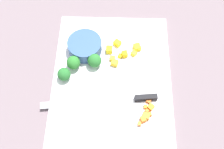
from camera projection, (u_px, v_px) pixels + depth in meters
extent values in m
plane|color=slate|center=(112.00, 78.00, 0.86)|extent=(4.00, 4.00, 0.00)
cube|color=white|center=(112.00, 77.00, 0.86)|extent=(0.45, 0.35, 0.01)
cylinder|color=#335486|center=(85.00, 46.00, 0.88)|extent=(0.11, 0.11, 0.04)
cube|color=silver|center=(72.00, 104.00, 0.81)|extent=(0.04, 0.18, 0.00)
cube|color=black|center=(146.00, 98.00, 0.81)|extent=(0.02, 0.07, 0.02)
cube|color=orange|center=(151.00, 107.00, 0.80)|extent=(0.02, 0.02, 0.01)
cube|color=orange|center=(146.00, 116.00, 0.78)|extent=(0.02, 0.02, 0.01)
cube|color=orange|center=(147.00, 111.00, 0.79)|extent=(0.01, 0.01, 0.01)
cube|color=orange|center=(149.00, 101.00, 0.81)|extent=(0.02, 0.02, 0.01)
cube|color=orange|center=(140.00, 124.00, 0.78)|extent=(0.01, 0.01, 0.01)
cube|color=orange|center=(143.00, 119.00, 0.78)|extent=(0.02, 0.02, 0.01)
cube|color=orange|center=(145.00, 107.00, 0.80)|extent=(0.01, 0.01, 0.01)
cube|color=orange|center=(150.00, 114.00, 0.79)|extent=(0.01, 0.01, 0.01)
cube|color=yellow|center=(112.00, 59.00, 0.87)|extent=(0.02, 0.02, 0.01)
cube|color=yellow|center=(109.00, 50.00, 0.89)|extent=(0.02, 0.02, 0.02)
cube|color=yellow|center=(137.00, 47.00, 0.89)|extent=(0.03, 0.03, 0.02)
cube|color=yellow|center=(125.00, 54.00, 0.88)|extent=(0.02, 0.02, 0.02)
cube|color=yellow|center=(115.00, 63.00, 0.86)|extent=(0.02, 0.02, 0.02)
cube|color=yellow|center=(134.00, 53.00, 0.88)|extent=(0.02, 0.02, 0.01)
cube|color=yellow|center=(120.00, 56.00, 0.88)|extent=(0.02, 0.02, 0.01)
cube|color=yellow|center=(117.00, 43.00, 0.90)|extent=(0.03, 0.03, 0.02)
cylinder|color=#81C368|center=(74.00, 66.00, 0.86)|extent=(0.01, 0.01, 0.01)
sphere|color=#2B762B|center=(73.00, 63.00, 0.85)|extent=(0.04, 0.04, 0.04)
cylinder|color=#8EB862|center=(65.00, 77.00, 0.84)|extent=(0.01, 0.01, 0.01)
sphere|color=#276C2C|center=(64.00, 74.00, 0.83)|extent=(0.04, 0.04, 0.04)
cylinder|color=#90BC67|center=(95.00, 64.00, 0.87)|extent=(0.01, 0.01, 0.01)
sphere|color=#28702D|center=(94.00, 61.00, 0.85)|extent=(0.04, 0.04, 0.04)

